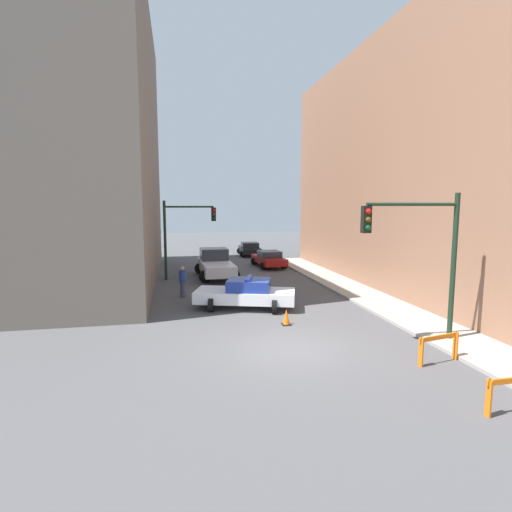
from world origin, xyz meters
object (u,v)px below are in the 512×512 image
Objects in this scene: parked_car_mid at (250,249)px; barrier_mid at (439,344)px; parked_car_near at (269,259)px; pedestrian_crossing at (183,281)px; traffic_light_near at (425,245)px; police_car at (246,293)px; white_truck at (216,264)px; traffic_light_far at (182,228)px; traffic_cone at (286,317)px.

parked_car_mid is 27.72m from barrier_mid.
parked_car_near is 2.65× the size of pedestrian_crossing.
pedestrian_crossing reaches higher than parked_car_mid.
traffic_light_near is 1.19× the size of parked_car_mid.
traffic_light_near is 1.03× the size of police_car.
parked_car_mid reaches higher than barrier_mid.
parked_car_near is at bearing 36.46° from white_truck.
white_truck is 1.25× the size of parked_car_mid.
traffic_light_near reaches higher than pedestrian_crossing.
traffic_light_near is 16.51m from traffic_light_far.
parked_car_near reaches higher than barrier_mid.
pedestrian_crossing is 1.05× the size of barrier_mid.
parked_car_near is (4.03, 12.31, -0.05)m from police_car.
barrier_mid is at bearing -85.52° from parked_car_mid.
police_car is 1.14× the size of parked_car_near.
pedestrian_crossing reaches higher than barrier_mid.
traffic_cone is at bearing -70.74° from traffic_light_far.
pedestrian_crossing is at bearing 124.22° from traffic_cone.
parked_car_mid is (6.69, 11.56, -2.72)m from traffic_light_far.
pedestrian_crossing reaches higher than parked_car_near.
white_truck is 6.11m from pedestrian_crossing.
traffic_light_far is 3.13× the size of pedestrian_crossing.
pedestrian_crossing is (-6.79, -16.92, 0.19)m from parked_car_mid.
barrier_mid is (5.29, -16.45, -0.29)m from white_truck.
police_car is 7.68× the size of traffic_cone.
barrier_mid is at bearing -91.74° from parked_car_near.
white_truck is 12.12m from parked_car_mid.
traffic_cone is at bearing -11.20° from pedestrian_crossing.
parked_car_mid is at bearing 83.21° from traffic_cone.
police_car is 3.22m from traffic_cone.
traffic_cone is at bearing 126.38° from barrier_mid.
traffic_light_near is 3.13× the size of pedestrian_crossing.
pedestrian_crossing reaches higher than traffic_cone.
barrier_mid is (7.61, -10.79, -0.24)m from pedestrian_crossing.
barrier_mid is at bearing -53.62° from traffic_cone.
white_truck is 3.29× the size of pedestrian_crossing.
parked_car_mid is at bearing 91.69° from barrier_mid.
parked_car_near is 15.56m from traffic_cone.
traffic_light_far is 12.40m from traffic_cone.
parked_car_near is at bearing 79.36° from traffic_cone.
police_car is (-5.22, 6.07, -2.81)m from traffic_light_near.
white_truck is 8.33× the size of traffic_cone.
traffic_light_far is 5.93m from pedestrian_crossing.
white_truck reaches higher than pedestrian_crossing.
parked_car_near is at bearing 30.05° from traffic_light_far.
police_car is 20.29m from parked_car_mid.
white_truck is (-5.82, 14.73, -2.62)m from traffic_light_near.
white_truck is at bearing -108.88° from parked_car_mid.
parked_car_mid is at bearing 112.69° from pedestrian_crossing.
pedestrian_crossing is at bearing 61.64° from police_car.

